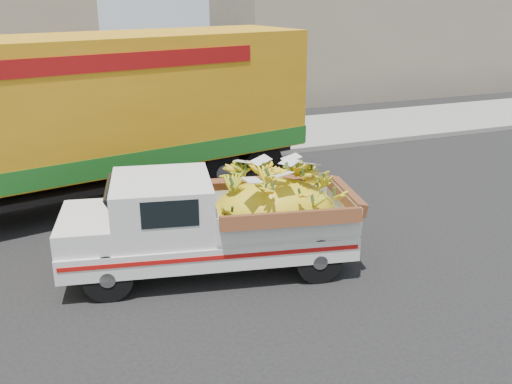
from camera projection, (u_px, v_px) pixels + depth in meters
name	position (u px, v px, depth m)	size (l,w,h in m)	color
ground	(152.00, 303.00, 9.10)	(100.00, 100.00, 0.00)	black
curb	(96.00, 171.00, 15.43)	(60.00, 0.25, 0.15)	gray
sidewalk	(88.00, 152.00, 17.28)	(60.00, 4.00, 0.14)	gray
building_right	(369.00, 28.00, 27.18)	(14.00, 6.00, 6.00)	gray
pickup_truck	(230.00, 219.00, 9.95)	(5.22, 2.74, 1.74)	black
semi_trailer	(56.00, 117.00, 12.28)	(12.09, 4.91, 3.80)	black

